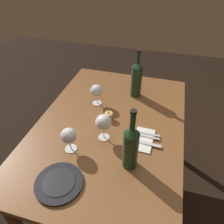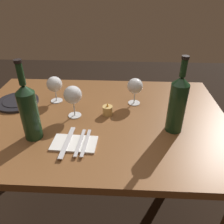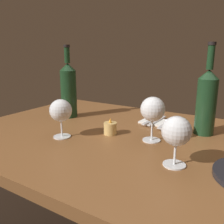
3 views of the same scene
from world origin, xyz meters
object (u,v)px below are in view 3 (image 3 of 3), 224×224
(wine_bottle_second, at_px, (206,101))
(table_knife, at_px, (169,122))
(wine_glass_centre, at_px, (61,111))
(fork_outer, at_px, (152,120))
(fork_inner, at_px, (157,121))
(wine_glass_right, at_px, (176,132))
(folded_napkin, at_px, (162,123))
(wine_glass_left, at_px, (153,110))
(votive_candle, at_px, (110,129))
(wine_bottle, at_px, (69,89))

(wine_bottle_second, distance_m, table_knife, 0.20)
(wine_glass_centre, bearing_deg, fork_outer, 59.73)
(fork_inner, distance_m, fork_outer, 0.03)
(wine_glass_centre, distance_m, wine_bottle_second, 0.56)
(wine_glass_right, bearing_deg, folded_napkin, 114.98)
(fork_outer, bearing_deg, wine_glass_right, -59.04)
(wine_glass_centre, xyz_separation_m, folded_napkin, (0.27, 0.37, -0.10))
(wine_glass_left, distance_m, votive_candle, 0.19)
(fork_outer, bearing_deg, fork_inner, 0.00)
(votive_candle, height_order, fork_inner, votive_candle)
(fork_outer, xyz_separation_m, table_knife, (0.08, 0.00, 0.00))
(wine_glass_centre, distance_m, fork_outer, 0.44)
(wine_bottle_second, height_order, table_knife, wine_bottle_second)
(fork_outer, bearing_deg, wine_glass_left, -67.88)
(wine_bottle_second, xyz_separation_m, fork_inner, (-0.21, 0.04, -0.12))
(wine_glass_right, relative_size, wine_bottle_second, 0.42)
(wine_glass_centre, bearing_deg, wine_bottle, 125.89)
(wine_glass_right, xyz_separation_m, fork_outer, (-0.22, 0.37, -0.09))
(wine_glass_centre, distance_m, fork_inner, 0.45)
(fork_outer, bearing_deg, folded_napkin, 0.00)
(folded_napkin, height_order, fork_inner, fork_inner)
(wine_glass_centre, bearing_deg, wine_glass_left, 25.44)
(votive_candle, bearing_deg, wine_glass_right, -23.28)
(wine_glass_right, relative_size, wine_glass_centre, 0.99)
(wine_bottle_second, bearing_deg, table_knife, 164.83)
(wine_bottle, height_order, wine_bottle_second, wine_bottle_second)
(votive_candle, height_order, fork_outer, votive_candle)
(wine_glass_right, xyz_separation_m, folded_napkin, (-0.17, 0.37, -0.10))
(wine_bottle, bearing_deg, table_knife, 15.41)
(wine_glass_centre, xyz_separation_m, wine_bottle, (-0.17, 0.24, 0.04))
(wine_glass_left, relative_size, wine_glass_centre, 1.11)
(folded_napkin, bearing_deg, votive_candle, -117.24)
(wine_glass_centre, height_order, fork_outer, wine_glass_centre)
(wine_bottle, bearing_deg, fork_outer, 18.38)
(wine_glass_centre, distance_m, folded_napkin, 0.47)
(table_knife, bearing_deg, votive_candle, -122.53)
(wine_glass_right, height_order, fork_inner, wine_glass_right)
(table_knife, bearing_deg, wine_glass_centre, -128.67)
(wine_bottle_second, relative_size, folded_napkin, 1.81)
(wine_glass_left, xyz_separation_m, folded_napkin, (-0.04, 0.22, -0.11))
(wine_glass_right, xyz_separation_m, wine_bottle, (-0.61, 0.24, 0.04))
(wine_bottle, relative_size, fork_inner, 1.94)
(wine_glass_left, distance_m, wine_bottle, 0.49)
(fork_outer, relative_size, table_knife, 0.86)
(wine_bottle, height_order, table_knife, wine_bottle)
(votive_candle, relative_size, fork_outer, 0.37)
(wine_glass_centre, xyz_separation_m, votive_candle, (0.14, 0.13, -0.08))
(wine_glass_right, height_order, wine_bottle_second, wine_bottle_second)
(wine_glass_right, distance_m, wine_glass_centre, 0.44)
(fork_outer, bearing_deg, wine_bottle, -161.62)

